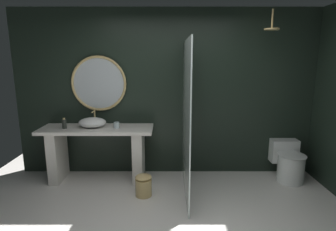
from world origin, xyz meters
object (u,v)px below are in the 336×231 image
at_px(vessel_sink, 93,122).
at_px(rain_shower_head, 273,28).
at_px(round_wall_mirror, 100,84).
at_px(toilet, 290,163).
at_px(tumbler_cup, 117,125).
at_px(soap_dispenser, 65,124).
at_px(waste_bin, 144,185).

distance_m(vessel_sink, rain_shower_head, 2.88).
xyz_separation_m(round_wall_mirror, toilet, (2.94, -0.26, -1.19)).
height_order(tumbler_cup, toilet, tumbler_cup).
xyz_separation_m(soap_dispenser, rain_shower_head, (2.94, -0.06, 1.35)).
height_order(vessel_sink, round_wall_mirror, round_wall_mirror).
bearing_deg(vessel_sink, waste_bin, -33.86).
bearing_deg(rain_shower_head, tumbler_cup, 177.59).
height_order(soap_dispenser, waste_bin, soap_dispenser).
distance_m(rain_shower_head, waste_bin, 2.76).
xyz_separation_m(round_wall_mirror, waste_bin, (0.74, -0.78, -1.31)).
distance_m(rain_shower_head, toilet, 2.04).
xyz_separation_m(vessel_sink, waste_bin, (0.80, -0.54, -0.75)).
xyz_separation_m(soap_dispenser, round_wall_mirror, (0.46, 0.31, 0.56)).
bearing_deg(rain_shower_head, waste_bin, -166.95).
relative_size(vessel_sink, rain_shower_head, 1.51).
bearing_deg(rain_shower_head, round_wall_mirror, 171.37).
relative_size(vessel_sink, tumbler_cup, 4.51).
relative_size(rain_shower_head, toilet, 0.44).
height_order(soap_dispenser, toilet, soap_dispenser).
bearing_deg(waste_bin, tumbler_cup, 131.21).
bearing_deg(vessel_sink, round_wall_mirror, 74.57).
xyz_separation_m(rain_shower_head, toilet, (0.46, 0.12, -1.98)).
height_order(tumbler_cup, soap_dispenser, soap_dispenser).
bearing_deg(waste_bin, round_wall_mirror, 133.44).
height_order(vessel_sink, tumbler_cup, vessel_sink).
relative_size(soap_dispenser, toilet, 0.26).
distance_m(tumbler_cup, waste_bin, 0.98).
relative_size(round_wall_mirror, waste_bin, 2.83).
height_order(tumbler_cup, round_wall_mirror, round_wall_mirror).
bearing_deg(toilet, waste_bin, -166.73).
height_order(soap_dispenser, round_wall_mirror, round_wall_mirror).
bearing_deg(waste_bin, toilet, 13.27).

